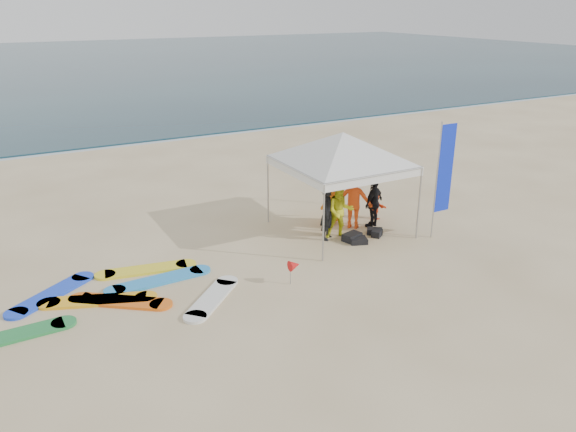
# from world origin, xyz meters

# --- Properties ---
(ground) EXTENTS (120.00, 120.00, 0.00)m
(ground) POSITION_xyz_m (0.00, 0.00, 0.00)
(ground) COLOR beige
(ground) RESTS_ON ground
(ocean) EXTENTS (160.00, 84.00, 0.08)m
(ocean) POSITION_xyz_m (0.00, 60.00, 0.04)
(ocean) COLOR #0C2633
(ocean) RESTS_ON ground
(shoreline_foam) EXTENTS (160.00, 1.20, 0.01)m
(shoreline_foam) POSITION_xyz_m (0.00, 18.20, 0.00)
(shoreline_foam) COLOR silver
(shoreline_foam) RESTS_ON ground
(person_black_a) EXTENTS (0.71, 0.69, 1.64)m
(person_black_a) POSITION_xyz_m (1.81, 3.13, 0.82)
(person_black_a) COLOR black
(person_black_a) RESTS_ON ground
(person_yellow) EXTENTS (1.00, 0.90, 1.70)m
(person_yellow) POSITION_xyz_m (2.18, 3.02, 0.85)
(person_yellow) COLOR yellow
(person_yellow) RESTS_ON ground
(person_orange_a) EXTENTS (1.38, 1.35, 1.90)m
(person_orange_a) POSITION_xyz_m (3.03, 3.52, 0.95)
(person_orange_a) COLOR #E14314
(person_orange_a) RESTS_ON ground
(person_black_b) EXTENTS (1.01, 0.73, 1.59)m
(person_black_b) POSITION_xyz_m (3.60, 3.27, 0.79)
(person_black_b) COLOR black
(person_black_b) RESTS_ON ground
(person_orange_b) EXTENTS (1.01, 0.91, 1.73)m
(person_orange_b) POSITION_xyz_m (2.60, 4.20, 0.87)
(person_orange_b) COLOR orange
(person_orange_b) RESTS_ON ground
(person_seated) EXTENTS (0.35, 0.82, 0.86)m
(person_seated) POSITION_xyz_m (4.10, 3.81, 0.43)
(person_seated) COLOR #FF4916
(person_seated) RESTS_ON ground
(canopy_tent) EXTENTS (4.68, 4.68, 3.53)m
(canopy_tent) POSITION_xyz_m (2.53, 3.52, 3.08)
(canopy_tent) COLOR #A5A5A8
(canopy_tent) RESTS_ON ground
(feather_flag) EXTENTS (0.59, 0.04, 3.53)m
(feather_flag) POSITION_xyz_m (4.89, 1.70, 2.08)
(feather_flag) COLOR #A5A5A8
(feather_flag) RESTS_ON ground
(marker_pennant) EXTENTS (0.28, 0.28, 0.64)m
(marker_pennant) POSITION_xyz_m (-0.44, 1.10, 0.49)
(marker_pennant) COLOR #A5A5A8
(marker_pennant) RESTS_ON ground
(gear_pile) EXTENTS (1.48, 0.85, 0.22)m
(gear_pile) POSITION_xyz_m (2.72, 2.59, 0.10)
(gear_pile) COLOR black
(gear_pile) RESTS_ON ground
(surfboard_spread) EXTENTS (5.76, 3.67, 0.07)m
(surfboard_spread) POSITION_xyz_m (-4.49, 2.56, 0.04)
(surfboard_spread) COLOR #2889D8
(surfboard_spread) RESTS_ON ground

